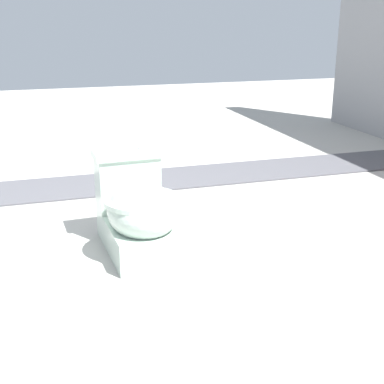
{
  "coord_description": "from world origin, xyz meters",
  "views": [
    {
      "loc": [
        2.54,
        -0.48,
        1.21
      ],
      "look_at": [
        -0.07,
        0.32,
        0.3
      ],
      "focal_mm": 50.0,
      "sensor_mm": 36.0,
      "label": 1
    }
  ],
  "objects": [
    {
      "name": "ground_plane",
      "position": [
        0.0,
        0.0,
        0.0
      ],
      "size": [
        14.0,
        14.0,
        0.0
      ],
      "primitive_type": "plane",
      "color": "#A8A59E"
    },
    {
      "name": "gravel_strip",
      "position": [
        -1.28,
        0.5,
        0.01
      ],
      "size": [
        0.56,
        8.0,
        0.01
      ],
      "primitive_type": "cube",
      "color": "#4C4C51",
      "rests_on": "ground"
    },
    {
      "name": "toilet",
      "position": [
        -0.07,
        0.02,
        0.22
      ],
      "size": [
        0.65,
        0.41,
        0.52
      ],
      "rotation": [
        0.0,
        0.0,
        0.05
      ],
      "color": "#B2C6B7",
      "rests_on": "ground"
    }
  ]
}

